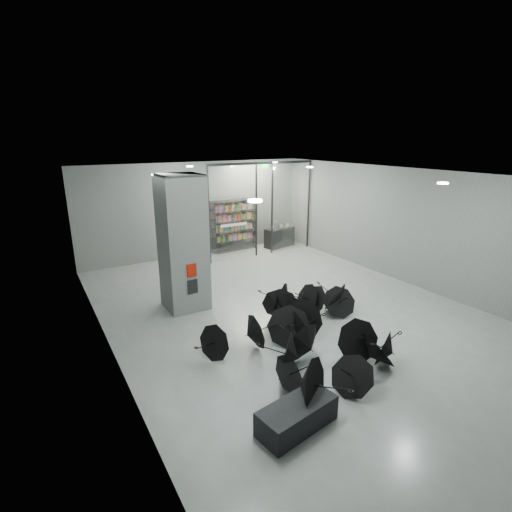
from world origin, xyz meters
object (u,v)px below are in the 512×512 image
bookshelf (234,225)px  shop_counter (279,237)px  bench (297,416)px  umbrella_cluster (309,333)px  column (183,243)px

bookshelf → shop_counter: (2.14, -0.55, -0.70)m
shop_counter → bench: bearing=-136.0°
bookshelf → shop_counter: bookshelf is taller
bookshelf → umbrella_cluster: bearing=-109.4°
bookshelf → column: bearing=-135.1°
shop_counter → umbrella_cluster: 9.14m
bookshelf → bench: bearing=-116.1°
column → shop_counter: bearing=33.7°
bench → shop_counter: (6.49, 10.14, 0.21)m
shop_counter → column: bearing=-159.6°
bench → shop_counter: bearing=48.5°
bench → bookshelf: bearing=59.0°
column → umbrella_cluster: bearing=-64.4°
column → umbrella_cluster: 4.50m
bench → bookshelf: 11.58m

